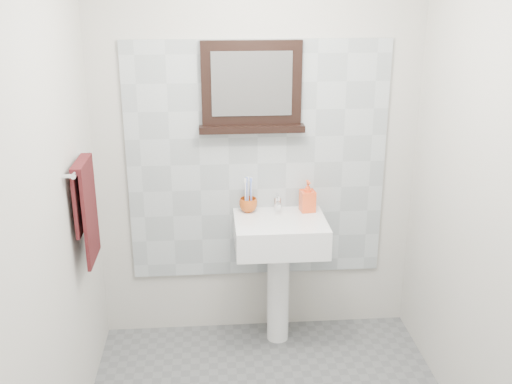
% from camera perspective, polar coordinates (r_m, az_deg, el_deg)
% --- Properties ---
extents(back_wall, '(2.00, 0.01, 2.50)m').
position_cam_1_polar(back_wall, '(3.69, 0.13, 4.31)').
color(back_wall, beige).
rests_on(back_wall, ground).
extents(front_wall, '(2.00, 0.01, 2.50)m').
position_cam_1_polar(front_wall, '(1.69, 6.49, -15.46)').
color(front_wall, beige).
rests_on(front_wall, ground).
extents(left_wall, '(0.01, 2.20, 2.50)m').
position_cam_1_polar(left_wall, '(2.73, -19.30, -2.36)').
color(left_wall, beige).
rests_on(left_wall, ground).
extents(right_wall, '(0.01, 2.20, 2.50)m').
position_cam_1_polar(right_wall, '(2.94, 21.86, -1.16)').
color(right_wall, beige).
rests_on(right_wall, ground).
extents(splashback, '(1.60, 0.02, 1.50)m').
position_cam_1_polar(splashback, '(3.71, 0.14, 2.77)').
color(splashback, '#A4ADB2').
rests_on(splashback, back_wall).
extents(pedestal_sink, '(0.55, 0.44, 0.96)m').
position_cam_1_polar(pedestal_sink, '(3.69, 2.27, -5.22)').
color(pedestal_sink, white).
rests_on(pedestal_sink, ground).
extents(toothbrush_cup, '(0.12, 0.12, 0.09)m').
position_cam_1_polar(toothbrush_cup, '(3.71, -0.74, -1.24)').
color(toothbrush_cup, '#B84C15').
rests_on(toothbrush_cup, pedestal_sink).
extents(toothbrushes, '(0.05, 0.04, 0.21)m').
position_cam_1_polar(toothbrushes, '(3.69, -0.72, -0.06)').
color(toothbrushes, white).
rests_on(toothbrushes, toothbrush_cup).
extents(soap_dispenser, '(0.10, 0.10, 0.20)m').
position_cam_1_polar(soap_dispenser, '(3.72, 4.94, -0.39)').
color(soap_dispenser, red).
rests_on(soap_dispenser, pedestal_sink).
extents(framed_mirror, '(0.63, 0.11, 0.54)m').
position_cam_1_polar(framed_mirror, '(3.57, -0.43, 9.79)').
color(framed_mirror, black).
rests_on(framed_mirror, back_wall).
extents(towel_bar, '(0.07, 0.40, 0.03)m').
position_cam_1_polar(towel_bar, '(3.16, -16.37, 2.52)').
color(towel_bar, silver).
rests_on(towel_bar, left_wall).
extents(hand_towel, '(0.06, 0.30, 0.55)m').
position_cam_1_polar(hand_towel, '(3.22, -15.90, -1.05)').
color(hand_towel, '#350E10').
rests_on(hand_towel, towel_bar).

